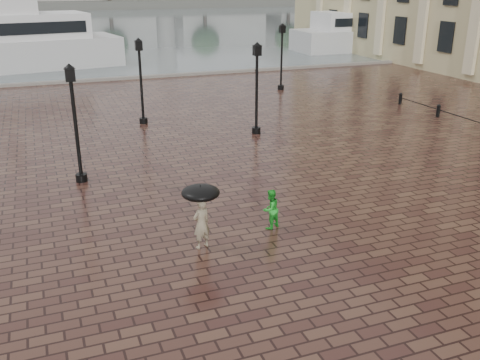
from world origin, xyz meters
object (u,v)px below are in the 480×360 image
(adult_pedestrian, at_px, (201,224))
(street_lamps, at_px, (150,81))
(child_pedestrian, at_px, (270,209))
(ferry_far, at_px, (394,27))

(adult_pedestrian, bearing_deg, street_lamps, -114.44)
(adult_pedestrian, xyz_separation_m, child_pedestrian, (2.41, 0.51, -0.13))
(street_lamps, bearing_deg, child_pedestrian, -86.70)
(child_pedestrian, relative_size, ferry_far, 0.06)
(child_pedestrian, distance_m, ferry_far, 49.26)
(adult_pedestrian, bearing_deg, ferry_far, -149.85)
(adult_pedestrian, xyz_separation_m, ferry_far, (34.06, 38.21, 1.51))
(street_lamps, xyz_separation_m, ferry_far, (32.46, 23.71, -0.05))
(street_lamps, height_order, adult_pedestrian, street_lamps)
(child_pedestrian, xyz_separation_m, ferry_far, (31.65, 37.70, 1.63))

